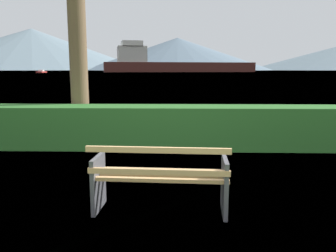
# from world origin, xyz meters

# --- Properties ---
(ground_plane) EXTENTS (1400.00, 1400.00, 0.00)m
(ground_plane) POSITION_xyz_m (0.00, 0.00, 0.00)
(ground_plane) COLOR #567A38
(water_surface) EXTENTS (620.00, 620.00, 0.00)m
(water_surface) POSITION_xyz_m (0.00, 308.68, 0.00)
(water_surface) COLOR #7A99A8
(water_surface) RESTS_ON ground_plane
(park_bench) EXTENTS (1.64, 0.65, 0.87)m
(park_bench) POSITION_xyz_m (-0.00, -0.06, 0.42)
(park_bench) COLOR tan
(park_bench) RESTS_ON ground_plane
(hedge_row) EXTENTS (11.91, 0.90, 0.92)m
(hedge_row) POSITION_xyz_m (0.00, 3.43, 0.46)
(hedge_row) COLOR #2D6B28
(hedge_row) RESTS_ON ground_plane
(cargo_ship_large) EXTENTS (89.54, 34.21, 17.22)m
(cargo_ship_large) POSITION_xyz_m (-4.87, 198.36, 4.82)
(cargo_ship_large) COLOR #471E19
(cargo_ship_large) RESTS_ON water_surface
(fishing_boat_near) EXTENTS (3.68, 8.85, 1.32)m
(fishing_boat_near) POSITION_xyz_m (-64.77, 159.28, 0.46)
(fishing_boat_near) COLOR #B2332D
(fishing_boat_near) RESTS_ON water_surface
(distant_hills) EXTENTS (896.14, 413.67, 71.48)m
(distant_hills) POSITION_xyz_m (-83.92, 580.42, 30.32)
(distant_hills) COLOR slate
(distant_hills) RESTS_ON ground_plane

